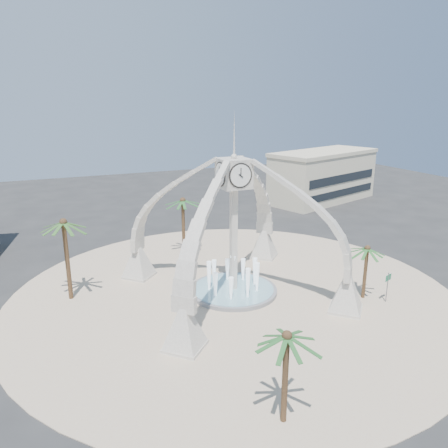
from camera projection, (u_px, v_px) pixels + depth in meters
name	position (u px, v px, depth m)	size (l,w,h in m)	color
ground	(233.00, 293.00, 40.07)	(140.00, 140.00, 0.00)	#282828
plaza	(233.00, 292.00, 40.06)	(40.00, 40.00, 0.06)	#C1AE90
clock_tower	(234.00, 225.00, 38.27)	(17.94, 17.94, 16.30)	silver
fountain	(233.00, 290.00, 39.99)	(8.00, 8.00, 3.62)	gray
building_ne	(323.00, 176.00, 75.09)	(21.87, 14.17, 8.60)	beige
palm_east	(367.00, 249.00, 37.71)	(4.41, 4.41, 5.32)	brown
palm_west	(63.00, 224.00, 36.90)	(4.39, 4.39, 7.86)	brown
palm_north	(183.00, 201.00, 47.94)	(5.24, 5.24, 7.13)	brown
palm_south	(287.00, 337.00, 22.65)	(4.12, 4.12, 5.97)	brown
street_sign	(388.00, 281.00, 37.60)	(0.97, 0.35, 2.78)	slate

